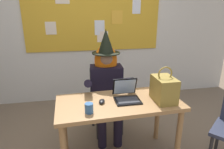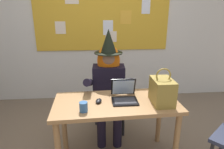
{
  "view_description": "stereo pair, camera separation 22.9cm",
  "coord_description": "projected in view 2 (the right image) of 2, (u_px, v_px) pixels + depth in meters",
  "views": [
    {
      "loc": [
        -0.37,
        -1.71,
        1.65
      ],
      "look_at": [
        0.04,
        0.43,
        0.94
      ],
      "focal_mm": 31.48,
      "sensor_mm": 36.0,
      "label": 1
    },
    {
      "loc": [
        -0.15,
        -1.75,
        1.65
      ],
      "look_at": [
        0.04,
        0.43,
        0.94
      ],
      "focal_mm": 31.48,
      "sensor_mm": 36.0,
      "label": 2
    }
  ],
  "objects": [
    {
      "name": "wall_back_bulletin",
      "position": [
        103.0,
        23.0,
        3.56
      ],
      "size": [
        5.61,
        1.99,
        2.86
      ],
      "color": "silver",
      "rests_on": "ground"
    },
    {
      "name": "desk_main",
      "position": [
        116.0,
        110.0,
        2.11
      ],
      "size": [
        1.33,
        0.68,
        0.74
      ],
      "rotation": [
        0.0,
        0.0,
        0.04
      ],
      "color": "#A37547",
      "rests_on": "ground"
    },
    {
      "name": "computer_mouse",
      "position": [
        99.0,
        101.0,
        2.05
      ],
      "size": [
        0.08,
        0.12,
        0.03
      ],
      "primitive_type": "ellipsoid",
      "rotation": [
        0.0,
        0.0,
        -0.25
      ],
      "color": "black",
      "rests_on": "desk_main"
    },
    {
      "name": "chair_at_desk",
      "position": [
        108.0,
        96.0,
        2.79
      ],
      "size": [
        0.46,
        0.46,
        0.89
      ],
      "rotation": [
        0.0,
        0.0,
        -1.48
      ],
      "color": "black",
      "rests_on": "ground"
    },
    {
      "name": "laptop",
      "position": [
        124.0,
        95.0,
        2.1
      ],
      "size": [
        0.27,
        0.29,
        0.22
      ],
      "rotation": [
        0.0,
        0.0,
        -0.01
      ],
      "color": "black",
      "rests_on": "desk_main"
    },
    {
      "name": "handbag",
      "position": [
        162.0,
        91.0,
        2.0
      ],
      "size": [
        0.2,
        0.3,
        0.38
      ],
      "rotation": [
        0.0,
        0.0,
        -0.29
      ],
      "color": "olive",
      "rests_on": "desk_main"
    },
    {
      "name": "coffee_mug",
      "position": [
        84.0,
        107.0,
        1.86
      ],
      "size": [
        0.08,
        0.08,
        0.09
      ],
      "primitive_type": "cylinder",
      "color": "#336099",
      "rests_on": "desk_main"
    },
    {
      "name": "person_costumed",
      "position": [
        109.0,
        80.0,
        2.58
      ],
      "size": [
        0.61,
        0.66,
        1.44
      ],
      "rotation": [
        0.0,
        0.0,
        -1.62
      ],
      "color": "black",
      "rests_on": "ground"
    }
  ]
}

